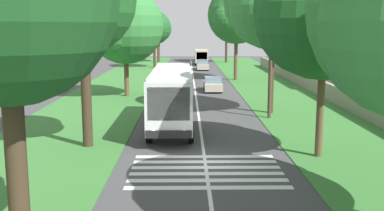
% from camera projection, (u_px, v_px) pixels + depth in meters
% --- Properties ---
extents(ground, '(160.00, 160.00, 0.00)m').
position_uv_depth(ground, '(205.00, 161.00, 22.15)').
color(ground, '#424244').
extents(grass_verge_left, '(120.00, 8.00, 0.04)m').
position_uv_depth(grass_verge_left, '(95.00, 107.00, 36.83)').
color(grass_verge_left, '#387533').
rests_on(grass_verge_left, ground).
extents(grass_verge_right, '(120.00, 8.00, 0.04)m').
position_uv_depth(grass_verge_right, '(299.00, 107.00, 37.03)').
color(grass_verge_right, '#387533').
rests_on(grass_verge_right, ground).
extents(centre_line, '(110.00, 0.16, 0.01)m').
position_uv_depth(centre_line, '(197.00, 107.00, 36.93)').
color(centre_line, silver).
rests_on(centre_line, ground).
extents(coach_bus, '(11.16, 2.62, 3.73)m').
position_uv_depth(coach_bus, '(172.00, 94.00, 29.13)').
color(coach_bus, white).
rests_on(coach_bus, ground).
extents(zebra_crossing, '(4.95, 6.80, 0.01)m').
position_uv_depth(zebra_crossing, '(206.00, 170.00, 20.66)').
color(zebra_crossing, silver).
rests_on(zebra_crossing, ground).
extents(trailing_car_0, '(4.30, 1.78, 1.43)m').
position_uv_depth(trailing_car_0, '(213.00, 84.00, 46.22)').
color(trailing_car_0, '#B7A893').
rests_on(trailing_car_0, ground).
extents(trailing_car_1, '(4.30, 1.78, 1.43)m').
position_uv_depth(trailing_car_1, '(177.00, 79.00, 51.39)').
color(trailing_car_1, '#B21E1E').
rests_on(trailing_car_1, ground).
extents(trailing_car_2, '(4.30, 1.78, 1.43)m').
position_uv_depth(trailing_car_2, '(177.00, 71.00, 60.24)').
color(trailing_car_2, gray).
rests_on(trailing_car_2, ground).
extents(trailing_car_3, '(4.30, 1.78, 1.43)m').
position_uv_depth(trailing_car_3, '(203.00, 65.00, 69.08)').
color(trailing_car_3, '#B7A893').
rests_on(trailing_car_3, ground).
extents(trailing_minibus_0, '(6.00, 2.14, 2.53)m').
position_uv_depth(trailing_minibus_0, '(201.00, 56.00, 78.40)').
color(trailing_minibus_0, '#BFB299').
rests_on(trailing_minibus_0, ground).
extents(roadside_tree_left_0, '(6.86, 5.54, 10.48)m').
position_uv_depth(roadside_tree_left_0, '(81.00, 3.00, 23.70)').
color(roadside_tree_left_0, '#3D2D1E').
rests_on(roadside_tree_left_0, grass_verge_left).
extents(roadside_tree_left_1, '(6.20, 4.99, 8.48)m').
position_uv_depth(roadside_tree_left_1, '(157.00, 29.00, 83.47)').
color(roadside_tree_left_1, '#4C3826').
rests_on(roadside_tree_left_1, grass_verge_left).
extents(roadside_tree_left_2, '(6.24, 5.25, 8.84)m').
position_uv_depth(roadside_tree_left_2, '(153.00, 28.00, 71.80)').
color(roadside_tree_left_2, '#3D2D1E').
rests_on(roadside_tree_left_2, grass_verge_left).
extents(roadside_tree_left_3, '(7.95, 6.91, 9.85)m').
position_uv_depth(roadside_tree_left_3, '(124.00, 28.00, 41.80)').
color(roadside_tree_left_3, brown).
rests_on(roadside_tree_left_3, grass_verge_left).
extents(roadside_tree_left_4, '(7.09, 5.80, 10.07)m').
position_uv_depth(roadside_tree_left_4, '(0.00, 0.00, 11.64)').
color(roadside_tree_left_4, '#3D2D1E').
rests_on(roadside_tree_left_4, grass_verge_left).
extents(roadside_tree_right_0, '(7.68, 6.22, 10.85)m').
position_uv_depth(roadside_tree_right_0, '(226.00, 20.00, 82.03)').
color(roadside_tree_right_0, '#3D2D1E').
rests_on(roadside_tree_right_0, grass_verge_right).
extents(roadside_tree_right_1, '(8.13, 6.83, 11.12)m').
position_uv_depth(roadside_tree_right_1, '(235.00, 17.00, 54.70)').
color(roadside_tree_right_1, brown).
rests_on(roadside_tree_right_1, grass_verge_right).
extents(roadside_tree_right_3, '(8.35, 6.94, 10.57)m').
position_uv_depth(roadside_tree_right_3, '(320.00, 13.00, 21.53)').
color(roadside_tree_right_3, brown).
rests_on(roadside_tree_right_3, grass_verge_right).
extents(roadside_tree_right_4, '(8.24, 7.21, 11.87)m').
position_uv_depth(roadside_tree_right_4, '(271.00, 2.00, 32.96)').
color(roadside_tree_right_4, '#3D2D1E').
rests_on(roadside_tree_right_4, grass_verge_right).
extents(utility_pole, '(0.24, 1.40, 8.88)m').
position_uv_depth(utility_pole, '(271.00, 52.00, 31.71)').
color(utility_pole, '#473828').
rests_on(utility_pole, grass_verge_right).
extents(roadside_wall, '(70.00, 0.40, 1.44)m').
position_uv_depth(roadside_wall, '(324.00, 89.00, 41.87)').
color(roadside_wall, gray).
rests_on(roadside_wall, grass_verge_right).
extents(roadside_building, '(12.19, 8.13, 5.72)m').
position_uv_depth(roadside_building, '(364.00, 60.00, 49.36)').
color(roadside_building, beige).
rests_on(roadside_building, ground).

